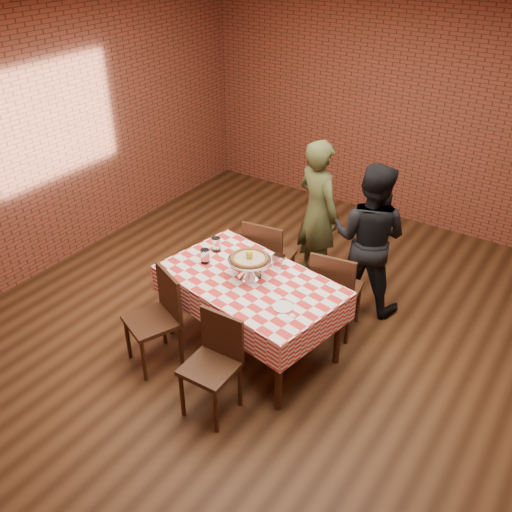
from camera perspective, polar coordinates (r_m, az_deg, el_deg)
name	(u,v)px	position (r m, az deg, el deg)	size (l,w,h in m)	color
ground	(272,335)	(5.50, 1.60, -7.90)	(6.00, 6.00, 0.00)	black
back_wall	(408,108)	(7.27, 15.01, 14.19)	(5.50, 5.50, 0.00)	brown
table	(250,314)	(5.13, -0.57, -5.88)	(1.56, 0.93, 0.75)	#3E2212
tablecloth	(250,292)	(4.99, -0.58, -3.61)	(1.59, 0.97, 0.27)	red
pizza_stand	(250,267)	(4.91, -0.65, -1.15)	(0.38, 0.38, 0.17)	silver
pizza	(250,259)	(4.86, -0.66, -0.26)	(0.33, 0.33, 0.03)	#C9B690
lemon	(249,254)	(4.84, -0.66, 0.19)	(0.06, 0.06, 0.08)	yellow
water_glass_left	(205,256)	(5.12, -5.14, -0.01)	(0.08, 0.08, 0.13)	white
water_glass_right	(216,244)	(5.30, -4.04, 1.18)	(0.08, 0.08, 0.13)	white
side_plate	(283,307)	(4.58, 2.73, -5.14)	(0.17, 0.17, 0.01)	white
sweetener_packet_a	(288,320)	(4.45, 3.27, -6.46)	(0.05, 0.04, 0.01)	white
sweetener_packet_b	(292,316)	(4.50, 3.68, -5.99)	(0.05, 0.04, 0.01)	white
condiment_caddy	(278,261)	(5.04, 2.27, -0.51)	(0.09, 0.07, 0.13)	silver
chair_near_left	(152,322)	(5.02, -10.43, -6.52)	(0.41, 0.41, 0.89)	#3E2212
chair_near_right	(210,370)	(4.51, -4.63, -11.30)	(0.39, 0.39, 0.87)	#3E2212
chair_far_left	(270,257)	(5.80, 1.42, -0.07)	(0.43, 0.43, 0.91)	#3E2212
chair_far_right	(336,289)	(5.37, 8.08, -3.31)	(0.42, 0.42, 0.90)	#3E2212
diner_olive	(318,212)	(5.96, 6.23, 4.37)	(0.58, 0.38, 1.58)	#414523
diner_black	(369,238)	(5.60, 11.30, 1.76)	(0.75, 0.58, 1.54)	black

